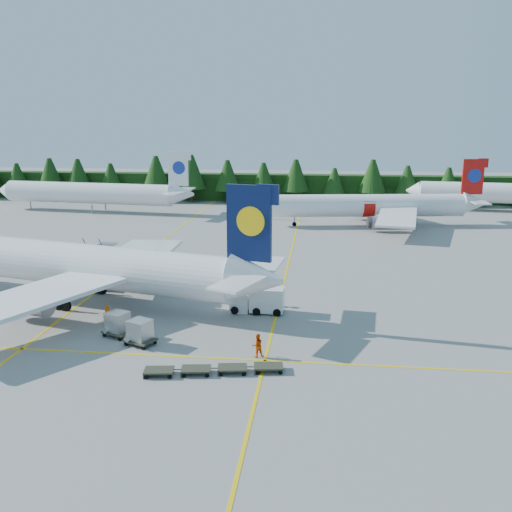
# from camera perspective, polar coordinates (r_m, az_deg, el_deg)

# --- Properties ---
(ground) EXTENTS (320.00, 320.00, 0.00)m
(ground) POSITION_cam_1_polar(r_m,az_deg,el_deg) (51.38, -5.15, -7.36)
(ground) COLOR gray
(ground) RESTS_ON ground
(taxi_stripe_a) EXTENTS (0.25, 120.00, 0.01)m
(taxi_stripe_a) POSITION_cam_1_polar(r_m,az_deg,el_deg) (73.44, -12.74, -1.18)
(taxi_stripe_a) COLOR yellow
(taxi_stripe_a) RESTS_ON ground
(taxi_stripe_b) EXTENTS (0.25, 120.00, 0.01)m
(taxi_stripe_b) POSITION_cam_1_polar(r_m,az_deg,el_deg) (69.51, 3.03, -1.69)
(taxi_stripe_b) COLOR yellow
(taxi_stripe_b) RESTS_ON ground
(taxi_stripe_cross) EXTENTS (80.00, 0.25, 0.01)m
(taxi_stripe_cross) POSITION_cam_1_polar(r_m,az_deg,el_deg) (45.96, -6.68, -10.00)
(taxi_stripe_cross) COLOR yellow
(taxi_stripe_cross) RESTS_ON ground
(treeline_hedge) EXTENTS (220.00, 4.00, 6.00)m
(treeline_hedge) POSITION_cam_1_polar(r_m,az_deg,el_deg) (130.22, 2.13, 6.86)
(treeline_hedge) COLOR black
(treeline_hedge) RESTS_ON ground
(airliner_navy) EXTENTS (43.06, 35.00, 12.75)m
(airliner_navy) POSITION_cam_1_polar(r_m,az_deg,el_deg) (61.84, -19.01, -0.71)
(airliner_navy) COLOR white
(airliner_navy) RESTS_ON ground
(airliner_red) EXTENTS (39.42, 32.21, 11.51)m
(airliner_red) POSITION_cam_1_polar(r_m,az_deg,el_deg) (101.27, 10.71, 4.94)
(airliner_red) COLOR white
(airliner_red) RESTS_ON ground
(airliner_far_left) EXTENTS (41.76, 8.67, 12.16)m
(airliner_far_left) POSITION_cam_1_polar(r_m,az_deg,el_deg) (120.08, -16.89, 6.10)
(airliner_far_left) COLOR white
(airliner_far_left) RESTS_ON ground
(airliner_far_right) EXTENTS (40.99, 8.60, 11.94)m
(airliner_far_right) POSITION_cam_1_polar(r_m,az_deg,el_deg) (125.37, 23.55, 5.82)
(airliner_far_right) COLOR white
(airliner_far_right) RESTS_ON ground
(airstairs) EXTENTS (4.87, 6.62, 4.17)m
(airstairs) POSITION_cam_1_polar(r_m,az_deg,el_deg) (66.20, -16.05, -2.20)
(airstairs) COLOR white
(airstairs) RESTS_ON ground
(service_truck) EXTENTS (5.26, 2.12, 2.50)m
(service_truck) POSITION_cam_1_polar(r_m,az_deg,el_deg) (55.28, 0.16, -4.41)
(service_truck) COLOR silver
(service_truck) RESTS_ON ground
(dolly_train) EXTENTS (10.23, 3.25, 0.13)m
(dolly_train) POSITION_cam_1_polar(r_m,az_deg,el_deg) (42.95, -4.20, -11.12)
(dolly_train) COLOR #333728
(dolly_train) RESTS_ON ground
(uld_pair) EXTENTS (5.41, 4.29, 1.81)m
(uld_pair) POSITION_cam_1_polar(r_m,az_deg,el_deg) (49.62, -12.63, -6.92)
(uld_pair) COLOR #333728
(uld_pair) RESTS_ON ground
(crew_a) EXTENTS (0.75, 0.56, 1.86)m
(crew_a) POSITION_cam_1_polar(r_m,az_deg,el_deg) (53.64, -14.63, -5.79)
(crew_a) COLOR #FF5A05
(crew_a) RESTS_ON ground
(crew_b) EXTENTS (1.14, 1.04, 1.91)m
(crew_b) POSITION_cam_1_polar(r_m,az_deg,el_deg) (45.35, 0.13, -8.93)
(crew_b) COLOR #D94504
(crew_b) RESTS_ON ground
(crew_c) EXTENTS (0.66, 0.84, 1.79)m
(crew_c) POSITION_cam_1_polar(r_m,az_deg,el_deg) (57.32, 1.15, -4.10)
(crew_c) COLOR orange
(crew_c) RESTS_ON ground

